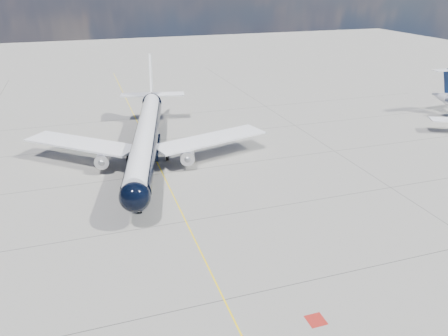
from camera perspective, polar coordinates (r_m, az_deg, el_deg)
The scene contains 4 objects.
ground at distance 71.82m, azimuth -8.79°, elevation 0.84°, with size 320.00×320.00×0.00m, color gray.
taxiway_centerline at distance 67.28m, azimuth -8.03°, elevation -0.72°, with size 0.16×160.00×0.01m, color yellow.
red_marking at distance 41.18m, azimuth 11.92°, elevation -18.87°, with size 1.60×1.60×0.01m, color maroon.
main_airliner at distance 71.09m, azimuth -10.13°, elevation 4.25°, with size 38.79×47.88×13.97m.
Camera 1 is at (-10.13, -35.57, 27.50)m, focal length 35.00 mm.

